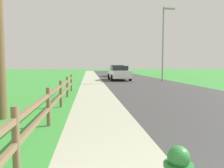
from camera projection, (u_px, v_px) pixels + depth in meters
The scene contains 8 objects.
ground_plane at pixel (100, 79), 25.72m from camera, with size 120.00×120.00×0.00m, color #388D37.
road_asphalt at pixel (127, 78), 28.07m from camera, with size 7.00×66.00×0.01m, color #3C3C3C.
curb_concrete at pixel (75, 78), 27.38m from camera, with size 6.00×66.00×0.01m, color #A7A990.
grass_verge at pixel (63, 78), 27.22m from camera, with size 5.00×66.00×0.00m, color #388D37.
rail_fence at pixel (56, 96), 7.03m from camera, with size 0.11×13.18×1.02m.
parked_suv_white at pixel (119, 73), 23.41m from camera, with size 2.14×4.70×1.51m.
parked_car_blue at pixel (117, 71), 31.29m from camera, with size 2.22×4.34×1.58m.
street_lamp at pixel (164, 38), 21.26m from camera, with size 1.17×0.20×7.15m.
Camera 1 is at (-1.36, -0.68, 1.61)m, focal length 35.18 mm.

